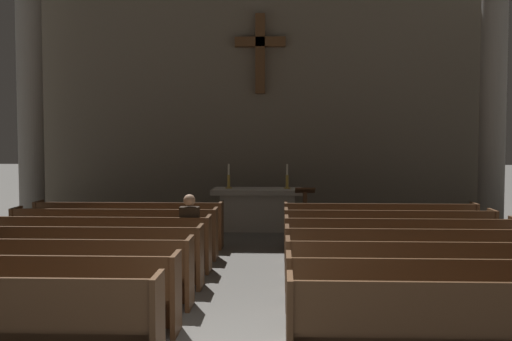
{
  "coord_description": "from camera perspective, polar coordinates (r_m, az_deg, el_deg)",
  "views": [
    {
      "loc": [
        0.57,
        -6.05,
        2.34
      ],
      "look_at": [
        0.0,
        7.77,
        1.5
      ],
      "focal_mm": 43.85,
      "sensor_mm": 36.0,
      "label": 1
    }
  ],
  "objects": [
    {
      "name": "pew_right_row_2",
      "position": [
        7.59,
        17.57,
        -10.92
      ],
      "size": [
        3.81,
        0.5,
        0.95
      ],
      "color": "brown",
      "rests_on": "ground"
    },
    {
      "name": "pew_left_row_5",
      "position": [
        10.94,
        -14.22,
        -6.45
      ],
      "size": [
        3.81,
        0.5,
        0.95
      ],
      "color": "brown",
      "rests_on": "ground"
    },
    {
      "name": "pew_left_row_4",
      "position": [
        9.93,
        -16.01,
        -7.49
      ],
      "size": [
        3.81,
        0.5,
        0.95
      ],
      "color": "brown",
      "rests_on": "ground"
    },
    {
      "name": "pew_right_row_7",
      "position": [
        12.77,
        11.2,
        -4.99
      ],
      "size": [
        3.81,
        0.5,
        0.95
      ],
      "color": "brown",
      "rests_on": "ground"
    },
    {
      "name": "pew_left_row_7",
      "position": [
        13.0,
        -11.5,
        -4.85
      ],
      "size": [
        3.81,
        0.5,
        0.95
      ],
      "color": "brown",
      "rests_on": "ground"
    },
    {
      "name": "column_right_third",
      "position": [
        15.83,
        20.82,
        6.71
      ],
      "size": [
        0.91,
        0.91,
        6.77
      ],
      "color": "gray",
      "rests_on": "ground"
    },
    {
      "name": "pew_left_row_6",
      "position": [
        11.97,
        -12.74,
        -5.59
      ],
      "size": [
        3.81,
        0.5,
        0.95
      ],
      "color": "brown",
      "rests_on": "ground"
    },
    {
      "name": "altar",
      "position": [
        15.0,
        0.17,
        -3.46
      ],
      "size": [
        2.2,
        0.9,
        1.01
      ],
      "color": "#A8A399",
      "rests_on": "ground"
    },
    {
      "name": "column_left_third",
      "position": [
        16.22,
        -19.92,
        6.64
      ],
      "size": [
        0.91,
        0.91,
        6.77
      ],
      "color": "gray",
      "rests_on": "ground"
    },
    {
      "name": "lectern",
      "position": [
        13.81,
        4.49,
        -4.01
      ],
      "size": [
        0.44,
        0.36,
        1.15
      ],
      "color": "brown",
      "rests_on": "ground"
    },
    {
      "name": "pew_right_row_1",
      "position": [
        6.59,
        20.09,
        -13.18
      ],
      "size": [
        3.81,
        0.5,
        0.95
      ],
      "color": "brown",
      "rests_on": "ground"
    },
    {
      "name": "pew_right_row_6",
      "position": [
        11.72,
        12.01,
        -5.76
      ],
      "size": [
        3.81,
        0.5,
        0.95
      ],
      "color": "brown",
      "rests_on": "ground"
    },
    {
      "name": "pew_right_row_4",
      "position": [
        9.64,
        14.18,
        -7.8
      ],
      "size": [
        3.81,
        0.5,
        0.95
      ],
      "color": "brown",
      "rests_on": "ground"
    },
    {
      "name": "candlestick_left",
      "position": [
        14.98,
        -2.51,
        -0.94
      ],
      "size": [
        0.16,
        0.16,
        0.59
      ],
      "color": "#B79338",
      "rests_on": "altar"
    },
    {
      "name": "pew_left_row_3",
      "position": [
        8.93,
        -18.22,
        -8.76
      ],
      "size": [
        3.81,
        0.5,
        0.95
      ],
      "color": "brown",
      "rests_on": "ground"
    },
    {
      "name": "pew_right_row_5",
      "position": [
        10.68,
        12.99,
        -6.68
      ],
      "size": [
        3.81,
        0.5,
        0.95
      ],
      "color": "brown",
      "rests_on": "ground"
    },
    {
      "name": "apse_with_cross",
      "position": [
        16.87,
        0.42,
        9.14
      ],
      "size": [
        12.05,
        0.5,
        8.01
      ],
      "color": "#706656",
      "rests_on": "ground"
    },
    {
      "name": "pew_right_row_3",
      "position": [
        8.61,
        15.67,
        -9.18
      ],
      "size": [
        3.81,
        0.5,
        0.95
      ],
      "color": "brown",
      "rests_on": "ground"
    },
    {
      "name": "lone_worshipper",
      "position": [
        10.61,
        -6.02,
        -5.5
      ],
      "size": [
        0.32,
        0.43,
        1.32
      ],
      "color": "#26262B",
      "rests_on": "ground"
    },
    {
      "name": "candlestick_right",
      "position": [
        14.93,
        2.85,
        -0.95
      ],
      "size": [
        0.16,
        0.16,
        0.59
      ],
      "color": "#B79338",
      "rests_on": "altar"
    },
    {
      "name": "pew_left_row_2",
      "position": [
        7.96,
        -20.99,
        -10.31
      ],
      "size": [
        3.81,
        0.5,
        0.95
      ],
      "color": "brown",
      "rests_on": "ground"
    }
  ]
}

